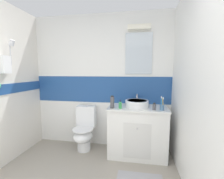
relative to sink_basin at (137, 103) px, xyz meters
The scene contains 9 objects.
wall_back_tiled 0.82m from the sink_basin, 155.93° to the left, with size 3.20×0.20×2.50m.
wall_right_plain 1.20m from the sink_basin, 55.05° to the right, with size 0.10×3.48×2.50m, color white.
vanity_cabinet 0.48m from the sink_basin, 38.94° to the right, with size 0.97×0.56×0.85m.
sink_basin is the anchor object (origin of this frame).
toilet 1.09m from the sink_basin, behind, with size 0.37×0.50×0.81m.
toothbrush_cup 0.42m from the sink_basin, 25.35° to the right, with size 0.07×0.07×0.22m.
soap_dispenser 0.31m from the sink_basin, 147.30° to the right, with size 0.05×0.05×0.15m.
lotion_bottle_short 0.32m from the sink_basin, 34.84° to the right, with size 0.05×0.05×0.11m.
shampoo_bottle_tall 0.43m from the sink_basin, 157.31° to the right, with size 0.07×0.07×0.21m.
Camera 1 is at (0.69, -0.40, 1.44)m, focal length 24.19 mm.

